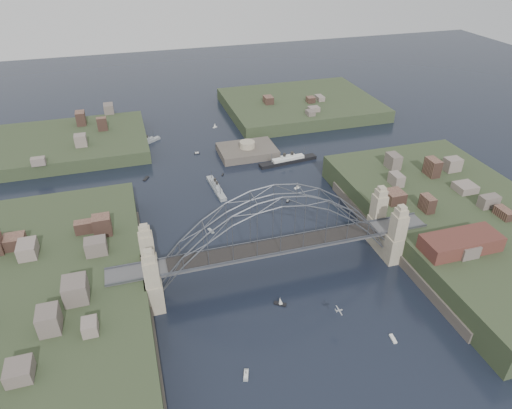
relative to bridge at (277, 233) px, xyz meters
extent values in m
plane|color=black|center=(0.00, 0.00, -12.32)|extent=(500.00, 500.00, 0.00)
cube|color=#505052|center=(0.00, 0.00, -4.32)|extent=(84.00, 6.00, 0.70)
cube|color=#51555E|center=(0.00, -3.00, -3.77)|extent=(84.00, 0.25, 0.50)
cube|color=#51555E|center=(0.00, 3.00, -3.77)|extent=(84.00, 0.25, 0.50)
cube|color=black|center=(0.00, 0.00, -3.77)|extent=(55.20, 5.20, 0.35)
cube|color=tan|center=(-31.50, -5.00, -3.47)|extent=(3.40, 3.40, 17.70)
cube|color=tan|center=(-31.50, 5.00, -3.47)|extent=(3.40, 3.40, 17.70)
cube|color=tan|center=(31.50, -5.00, -3.47)|extent=(3.40, 3.40, 17.70)
cube|color=tan|center=(31.50, 5.00, -3.47)|extent=(3.40, 3.40, 17.70)
cube|color=tan|center=(-31.50, 0.00, -8.32)|extent=(4.08, 13.80, 8.00)
cube|color=tan|center=(31.50, 0.00, -8.32)|extent=(4.08, 13.80, 8.00)
cube|color=#2D3B21|center=(-58.00, 0.00, -10.32)|extent=(50.00, 90.00, 12.00)
cube|color=#4C443C|center=(-35.50, 0.00, -11.32)|extent=(6.00, 70.00, 4.00)
cube|color=#2D3B21|center=(58.00, 0.00, -10.32)|extent=(50.00, 90.00, 12.00)
cube|color=#4C443C|center=(35.50, 0.00, -11.32)|extent=(6.00, 70.00, 4.00)
cube|color=#2D3B21|center=(-55.00, 95.00, -11.82)|extent=(60.00, 45.00, 9.00)
cube|color=#2D3B21|center=(50.00, 110.00, -11.57)|extent=(70.00, 55.00, 9.50)
cube|color=#4C443C|center=(12.00, 70.00, -12.82)|extent=(22.00, 16.00, 7.00)
cylinder|color=tan|center=(12.00, 70.00, -8.12)|extent=(6.00, 6.00, 2.40)
cube|color=#592D26|center=(44.00, -14.00, -2.32)|extent=(20.00, 8.00, 4.00)
cube|color=#505052|center=(39.00, -28.00, -11.62)|extent=(4.00, 22.00, 1.40)
cube|color=#989EA0|center=(-5.73, 46.42, -11.95)|extent=(3.58, 17.05, 1.50)
cube|color=#989EA0|center=(-5.73, 46.42, -10.82)|extent=(2.42, 9.41, 1.13)
cube|color=#989EA0|center=(-5.73, 46.42, -9.97)|extent=(1.57, 4.32, 0.75)
cylinder|color=black|center=(-5.64, 45.24, -9.31)|extent=(0.81, 0.81, 1.50)
cylinder|color=black|center=(-5.83, 47.60, -9.31)|extent=(0.81, 0.81, 1.50)
cylinder|color=#51555E|center=(-5.34, 41.36, -9.50)|extent=(0.15, 0.15, 3.76)
cylinder|color=#51555E|center=(-6.13, 51.49, -9.50)|extent=(0.15, 0.15, 3.76)
cube|color=#989EA0|center=(-25.38, 91.39, -11.98)|extent=(12.43, 9.64, 1.39)
cube|color=#989EA0|center=(-25.38, 91.39, -10.93)|extent=(7.06, 5.61, 1.04)
cube|color=#989EA0|center=(-25.38, 91.39, -10.15)|extent=(3.44, 2.88, 0.70)
cylinder|color=black|center=(-26.18, 90.82, -9.54)|extent=(0.69, 0.69, 1.39)
cylinder|color=black|center=(-24.59, 91.95, -9.54)|extent=(0.69, 0.69, 1.39)
cylinder|color=#51555E|center=(-28.78, 88.96, -9.72)|extent=(0.14, 0.14, 3.48)
cylinder|color=#51555E|center=(-21.99, 93.81, -9.72)|extent=(0.14, 0.14, 3.48)
cube|color=black|center=(24.87, 58.54, -11.90)|extent=(23.30, 5.73, 1.68)
cube|color=white|center=(24.87, 58.54, -10.64)|extent=(12.89, 3.78, 1.26)
cube|color=white|center=(24.87, 58.54, -9.70)|extent=(5.93, 2.37, 0.84)
cylinder|color=black|center=(23.27, 58.35, -8.97)|extent=(1.13, 1.13, 1.68)
cylinder|color=black|center=(26.48, 58.72, -8.97)|extent=(1.13, 1.13, 1.68)
cylinder|color=#51555E|center=(17.99, 57.76, -9.18)|extent=(0.17, 0.17, 4.20)
cylinder|color=#51555E|center=(31.76, 59.32, -9.18)|extent=(0.17, 0.17, 4.20)
cube|color=#ACB0B4|center=(7.28, -22.06, -7.37)|extent=(1.55, 0.28, 0.27)
cube|color=#ACB0B4|center=(7.28, -22.06, -7.32)|extent=(0.26, 3.09, 0.06)
cube|color=#ACB0B4|center=(6.51, -22.06, -7.23)|extent=(0.15, 0.97, 0.34)
cube|color=white|center=(-12.61, 22.70, -12.17)|extent=(1.65, 2.92, 0.45)
cube|color=white|center=(15.11, 31.96, -12.17)|extent=(1.71, 1.83, 0.45)
cube|color=white|center=(15.11, 31.96, -11.77)|extent=(1.14, 1.20, 0.40)
cylinder|color=black|center=(15.11, 31.96, -11.32)|extent=(0.16, 0.16, 0.70)
cube|color=white|center=(-2.87, -11.80, -12.17)|extent=(3.02, 2.56, 0.45)
cylinder|color=#51555E|center=(-2.87, -11.80, -11.12)|extent=(0.08, 0.08, 2.20)
cone|color=silver|center=(-2.87, -11.80, -11.12)|extent=(1.59, 1.54, 1.92)
cube|color=white|center=(21.20, 39.21, -12.17)|extent=(2.39, 1.39, 0.45)
cylinder|color=#51555E|center=(21.20, 39.21, -11.12)|extent=(0.08, 0.08, 2.20)
cone|color=silver|center=(21.20, 39.21, -11.12)|extent=(1.48, 1.32, 1.92)
cube|color=white|center=(-28.20, 60.90, -12.17)|extent=(2.55, 3.37, 0.45)
cube|color=white|center=(-1.25, 55.97, -12.17)|extent=(1.15, 1.70, 0.45)
cube|color=white|center=(17.47, -29.10, -12.17)|extent=(1.09, 2.63, 0.45)
cube|color=white|center=(-7.04, 76.04, -12.17)|extent=(2.28, 0.86, 0.45)
cube|color=white|center=(-7.04, 76.04, -11.77)|extent=(1.38, 0.70, 0.40)
cylinder|color=black|center=(-7.04, 76.04, -11.32)|extent=(0.16, 0.16, 0.70)
cube|color=white|center=(34.43, 10.38, -12.17)|extent=(2.34, 1.87, 0.45)
cylinder|color=#51555E|center=(34.43, 10.38, -11.12)|extent=(0.08, 0.08, 2.20)
cone|color=silver|center=(34.43, 10.38, -11.12)|extent=(1.58, 1.51, 1.92)
cube|color=white|center=(-16.16, -28.89, -12.17)|extent=(1.85, 3.06, 0.45)
cube|color=white|center=(-16.16, -28.89, -11.77)|extent=(1.34, 1.91, 0.40)
cylinder|color=black|center=(-16.16, -28.89, -11.32)|extent=(0.16, 0.16, 0.70)
cube|color=white|center=(5.57, 100.30, -12.17)|extent=(2.06, 1.60, 0.45)
cylinder|color=#51555E|center=(5.57, 100.30, -11.12)|extent=(0.08, 0.08, 2.20)
cone|color=silver|center=(5.57, 100.30, -11.12)|extent=(1.58, 1.50, 1.92)
cube|color=white|center=(-42.45, 32.81, -12.17)|extent=(2.03, 3.03, 0.45)
cylinder|color=#51555E|center=(-42.45, 32.81, -11.12)|extent=(0.08, 0.08, 2.20)
cone|color=silver|center=(-42.45, 32.81, -11.12)|extent=(1.41, 1.54, 1.92)
camera|label=1|loc=(-31.33, -86.58, 66.22)|focal=31.89mm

